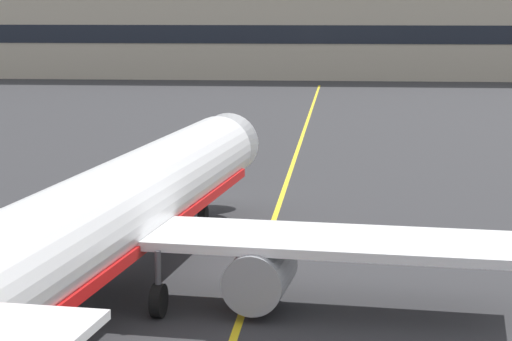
% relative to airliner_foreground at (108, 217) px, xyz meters
% --- Properties ---
extents(taxiway_centreline, '(1.36, 180.00, 0.01)m').
position_rel_airliner_foreground_xyz_m(taxiway_centreline, '(5.56, 17.40, -3.37)').
color(taxiway_centreline, yellow).
rests_on(taxiway_centreline, ground).
extents(airliner_foreground, '(32.35, 41.49, 11.65)m').
position_rel_airliner_foreground_xyz_m(airliner_foreground, '(0.00, 0.00, 0.00)').
color(airliner_foreground, white).
rests_on(airliner_foreground, ground).
extents(safety_cone_by_nose_gear, '(0.44, 0.44, 0.55)m').
position_rel_airliner_foreground_xyz_m(safety_cone_by_nose_gear, '(0.31, 16.45, -3.11)').
color(safety_cone_by_nose_gear, orange).
rests_on(safety_cone_by_nose_gear, ground).
extents(terminal_building, '(124.10, 12.40, 13.72)m').
position_rel_airliner_foreground_xyz_m(terminal_building, '(7.73, 121.81, 3.50)').
color(terminal_building, '#B2A893').
rests_on(terminal_building, ground).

